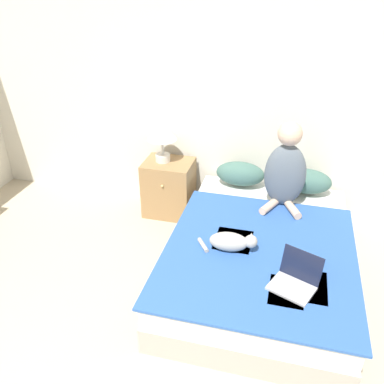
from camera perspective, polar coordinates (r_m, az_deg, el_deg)
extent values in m
cube|color=beige|center=(4.12, 2.39, 13.85)|extent=(6.01, 0.05, 2.55)
cube|color=#9E998E|center=(3.59, 9.42, -10.15)|extent=(1.43, 2.05, 0.22)
cube|color=silver|center=(3.47, 9.69, -7.62)|extent=(1.40, 2.02, 0.17)
cube|color=#2D569E|center=(3.25, 9.44, -8.37)|extent=(1.47, 1.64, 0.02)
cube|color=#B2BC70|center=(3.02, 16.48, -12.63)|extent=(0.21, 0.35, 0.01)
cube|color=#B2BC70|center=(2.94, 13.10, -13.47)|extent=(0.24, 0.31, 0.01)
cube|color=#B2BC70|center=(3.34, 5.81, -6.77)|extent=(0.29, 0.32, 0.01)
ellipsoid|color=#42665B|center=(4.11, 6.78, 2.57)|extent=(0.49, 0.27, 0.24)
ellipsoid|color=#42665B|center=(4.09, 15.69, 1.48)|extent=(0.49, 0.27, 0.24)
ellipsoid|color=slate|center=(3.75, 12.91, 2.33)|extent=(0.37, 0.20, 0.60)
sphere|color=#DBB293|center=(3.60, 13.60, 7.95)|extent=(0.21, 0.21, 0.21)
cylinder|color=#DBB293|center=(3.77, 10.82, -1.93)|extent=(0.17, 0.26, 0.07)
cylinder|color=#DBB293|center=(3.76, 13.90, -2.31)|extent=(0.17, 0.26, 0.07)
ellipsoid|color=#A8A399|center=(3.19, 5.18, -6.95)|extent=(0.31, 0.17, 0.15)
sphere|color=#A8A399|center=(3.17, 8.26, -6.89)|extent=(0.10, 0.10, 0.10)
cone|color=#A8A399|center=(3.17, 8.34, -6.03)|extent=(0.05, 0.05, 0.05)
cone|color=#A8A399|center=(3.12, 8.28, -6.62)|extent=(0.05, 0.05, 0.05)
cylinder|color=#A8A399|center=(3.24, 1.56, -7.45)|extent=(0.12, 0.16, 0.03)
cube|color=#B7B7BC|center=(2.95, 13.77, -12.99)|extent=(0.35, 0.31, 0.02)
cube|color=black|center=(2.97, 15.14, -9.89)|extent=(0.29, 0.16, 0.22)
cube|color=#937047|center=(4.32, -3.26, 0.61)|extent=(0.50, 0.40, 0.60)
sphere|color=tan|center=(4.08, -4.20, 0.85)|extent=(0.03, 0.03, 0.03)
cylinder|color=beige|center=(4.20, -4.10, 4.82)|extent=(0.15, 0.15, 0.08)
cylinder|color=beige|center=(4.15, -4.16, 6.36)|extent=(0.02, 0.02, 0.17)
cone|color=white|center=(4.09, -4.25, 8.54)|extent=(0.30, 0.30, 0.17)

